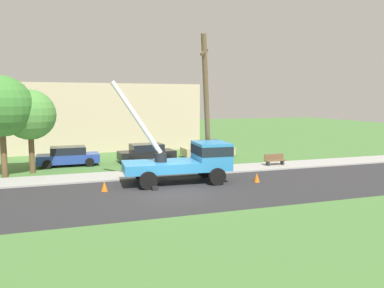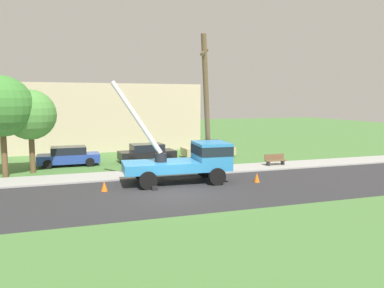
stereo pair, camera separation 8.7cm
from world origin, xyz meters
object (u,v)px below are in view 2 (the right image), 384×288
(traffic_cone_ahead, at_px, (257,177))
(parked_sedan_tan, at_px, (208,149))
(roadside_tree_near, at_px, (30,115))
(roadside_tree_far, at_px, (1,106))
(traffic_cone_behind, at_px, (104,186))
(leaning_utility_pole, at_px, (207,106))
(parked_sedan_blue, at_px, (69,156))
(park_bench, at_px, (275,160))
(utility_truck, at_px, (190,159))
(parked_sedan_black, at_px, (147,153))

(traffic_cone_ahead, height_order, parked_sedan_tan, parked_sedan_tan)
(roadside_tree_near, bearing_deg, roadside_tree_far, -149.01)
(traffic_cone_behind, height_order, parked_sedan_tan, parked_sedan_tan)
(leaning_utility_pole, bearing_deg, parked_sedan_tan, 68.32)
(parked_sedan_blue, xyz_separation_m, park_bench, (14.41, -5.09, -0.25))
(traffic_cone_behind, bearing_deg, leaning_utility_pole, 15.15)
(park_bench, bearing_deg, roadside_tree_far, 173.65)
(parked_sedan_tan, distance_m, roadside_tree_far, 16.01)
(parked_sedan_blue, bearing_deg, roadside_tree_near, -137.15)
(traffic_cone_ahead, bearing_deg, roadside_tree_far, 156.16)
(utility_truck, relative_size, roadside_tree_near, 1.21)
(parked_sedan_blue, height_order, roadside_tree_far, roadside_tree_far)
(utility_truck, distance_m, traffic_cone_ahead, 4.10)
(park_bench, bearing_deg, parked_sedan_blue, 160.54)
(parked_sedan_blue, distance_m, roadside_tree_far, 6.17)
(parked_sedan_black, height_order, park_bench, parked_sedan_black)
(parked_sedan_blue, bearing_deg, utility_truck, -49.90)
(parked_sedan_tan, height_order, park_bench, parked_sedan_tan)
(traffic_cone_ahead, bearing_deg, traffic_cone_behind, 176.22)
(parked_sedan_black, distance_m, parked_sedan_tan, 5.45)
(park_bench, relative_size, roadside_tree_near, 0.29)
(park_bench, bearing_deg, parked_sedan_tan, 118.78)
(parked_sedan_black, bearing_deg, utility_truck, -83.17)
(utility_truck, height_order, parked_sedan_black, utility_truck)
(parked_sedan_blue, distance_m, parked_sedan_black, 5.89)
(utility_truck, height_order, leaning_utility_pole, leaning_utility_pole)
(utility_truck, relative_size, leaning_utility_pole, 0.77)
(parked_sedan_blue, bearing_deg, roadside_tree_far, -141.46)
(traffic_cone_behind, distance_m, park_bench, 13.18)
(parked_sedan_blue, distance_m, park_bench, 15.28)
(utility_truck, distance_m, roadside_tree_near, 11.22)
(parked_sedan_black, xyz_separation_m, park_bench, (8.52, -5.02, -0.25))
(parked_sedan_blue, xyz_separation_m, parked_sedan_tan, (11.30, 0.57, 0.00))
(roadside_tree_far, bearing_deg, traffic_cone_behind, -45.90)
(roadside_tree_far, bearing_deg, park_bench, -6.35)
(parked_sedan_black, bearing_deg, leaning_utility_pole, -71.40)
(parked_sedan_black, relative_size, roadside_tree_near, 0.81)
(parked_sedan_black, relative_size, parked_sedan_tan, 1.02)
(utility_truck, height_order, roadside_tree_near, utility_truck)
(parked_sedan_black, height_order, roadside_tree_near, roadside_tree_near)
(parked_sedan_black, bearing_deg, roadside_tree_far, -162.93)
(parked_sedan_blue, xyz_separation_m, parked_sedan_black, (5.89, -0.07, 0.00))
(parked_sedan_tan, relative_size, roadside_tree_near, 0.80)
(traffic_cone_ahead, distance_m, roadside_tree_far, 16.31)
(leaning_utility_pole, relative_size, parked_sedan_tan, 1.98)
(traffic_cone_behind, xyz_separation_m, roadside_tree_near, (-4.07, 6.72, 3.59))
(parked_sedan_tan, bearing_deg, traffic_cone_behind, -135.32)
(parked_sedan_blue, xyz_separation_m, roadside_tree_far, (-3.84, -3.06, 3.74))
(utility_truck, distance_m, parked_sedan_tan, 9.80)
(roadside_tree_near, bearing_deg, leaning_utility_pole, -25.19)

